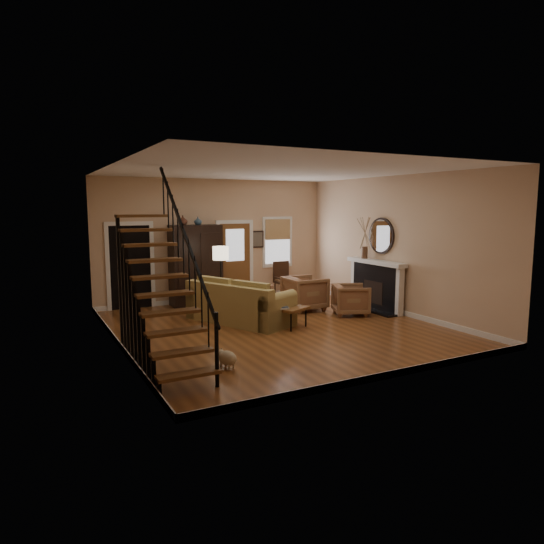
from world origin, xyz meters
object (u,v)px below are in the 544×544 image
sofa (240,302)px  armchair_right (305,293)px  armoire (196,265)px  coffee_table (280,315)px  floor_lamp (221,281)px  armchair_left (351,300)px  side_chair (285,280)px

sofa → armchair_right: sofa is taller
armoire → armchair_right: armoire is taller
coffee_table → floor_lamp: floor_lamp is taller
armoire → floor_lamp: (0.12, -1.46, -0.23)m
armchair_right → floor_lamp: floor_lamp is taller
coffee_table → armchair_right: armchair_right is taller
armchair_left → floor_lamp: bearing=86.7°
coffee_table → floor_lamp: bearing=116.4°
armoire → floor_lamp: bearing=-85.4°
floor_lamp → coffee_table: bearing=-63.6°
sofa → floor_lamp: floor_lamp is taller
armchair_left → armchair_right: bearing=58.4°
coffee_table → armchair_left: size_ratio=1.44×
coffee_table → side_chair: (1.68, 2.78, 0.29)m
armoire → coffee_table: bearing=-73.7°
armchair_left → floor_lamp: (-2.76, 1.38, 0.45)m
armchair_left → armchair_right: size_ratio=0.86×
floor_lamp → side_chair: bearing=27.4°
armoire → side_chair: (2.55, -0.20, -0.54)m
armchair_right → floor_lamp: bearing=80.4°
floor_lamp → side_chair: size_ratio=1.61×
armchair_right → floor_lamp: (-2.08, 0.41, 0.40)m
armchair_left → armchair_right: (-0.68, 0.97, 0.06)m
sofa → floor_lamp: (-0.12, 0.82, 0.37)m
sofa → armchair_right: bearing=-12.7°
coffee_table → side_chair: size_ratio=1.14×
coffee_table → floor_lamp: (-0.75, 1.52, 0.60)m
sofa → armchair_right: 2.00m
sofa → armchair_right: (1.96, 0.41, -0.02)m
floor_lamp → armchair_right: bearing=-11.2°
armoire → armchair_left: 4.10m
armchair_right → side_chair: side_chair is taller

